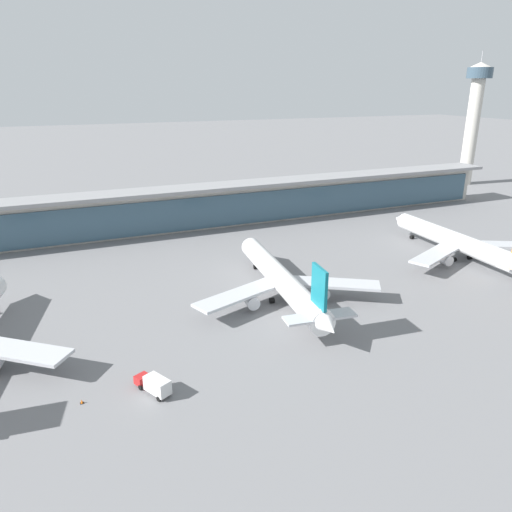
{
  "coord_description": "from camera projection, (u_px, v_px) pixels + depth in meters",
  "views": [
    {
      "loc": [
        -45.77,
        -87.15,
        48.17
      ],
      "look_at": [
        0.0,
        19.48,
        7.2
      ],
      "focal_mm": 33.96,
      "sensor_mm": 36.0,
      "label": 1
    }
  ],
  "objects": [
    {
      "name": "ground_plane",
      "position": [
        290.0,
        313.0,
        108.58
      ],
      "size": [
        1200.0,
        1200.0,
        0.0
      ],
      "primitive_type": "plane",
      "color": "slate"
    },
    {
      "name": "terminal_building",
      "position": [
        195.0,
        207.0,
        170.55
      ],
      "size": [
        253.23,
        12.8,
        15.2
      ],
      "color": "beige",
      "rests_on": "ground"
    },
    {
      "name": "service_truck_on_taxiway_red",
      "position": [
        154.0,
        384.0,
        79.75
      ],
      "size": [
        5.3,
        7.56,
        3.1
      ],
      "color": "#B21E1E",
      "rests_on": "ground"
    },
    {
      "name": "service_truck_mid_apron_grey",
      "position": [
        317.0,
        279.0,
        125.07
      ],
      "size": [
        3.04,
        2.04,
        2.05
      ],
      "color": "gray",
      "rests_on": "ground"
    },
    {
      "name": "control_tower",
      "position": [
        474.0,
        114.0,
        239.4
      ],
      "size": [
        12.0,
        12.0,
        63.81
      ],
      "color": "beige",
      "rests_on": "ground"
    },
    {
      "name": "safety_cone_bravo",
      "position": [
        82.0,
        402.0,
        77.55
      ],
      "size": [
        0.62,
        0.62,
        0.7
      ],
      "color": "orange",
      "rests_on": "ground"
    },
    {
      "name": "airliner_right_stand",
      "position": [
        460.0,
        243.0,
        140.74
      ],
      "size": [
        45.23,
        58.79,
        15.66
      ],
      "color": "white",
      "rests_on": "ground"
    },
    {
      "name": "airliner_centre_stand",
      "position": [
        282.0,
        280.0,
        113.95
      ],
      "size": [
        45.0,
        58.84,
        15.66
      ],
      "color": "white",
      "rests_on": "ground"
    }
  ]
}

